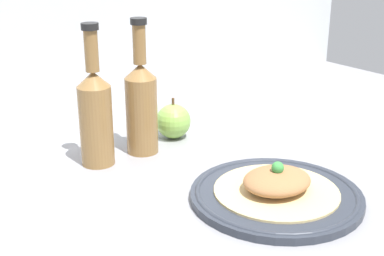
{
  "coord_description": "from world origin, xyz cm",
  "views": [
    {
      "loc": [
        -54.06,
        -66.08,
        41.8
      ],
      "look_at": [
        -1.89,
        4.99,
        9.39
      ],
      "focal_mm": 50.0,
      "sensor_mm": 36.0,
      "label": 1
    }
  ],
  "objects_px": {
    "cider_bottle_right": "(141,104)",
    "apple": "(173,121)",
    "plate": "(276,195)",
    "plated_food": "(277,183)",
    "cider_bottle_left": "(95,113)"
  },
  "relations": [
    {
      "from": "cider_bottle_left",
      "to": "plated_food",
      "type": "bearing_deg",
      "value": -61.16
    },
    {
      "from": "plate",
      "to": "cider_bottle_left",
      "type": "height_order",
      "value": "cider_bottle_left"
    },
    {
      "from": "plated_food",
      "to": "cider_bottle_right",
      "type": "distance_m",
      "value": 0.32
    },
    {
      "from": "cider_bottle_right",
      "to": "cider_bottle_left",
      "type": "bearing_deg",
      "value": 180.0
    },
    {
      "from": "plated_food",
      "to": "apple",
      "type": "bearing_deg",
      "value": 85.93
    },
    {
      "from": "plate",
      "to": "cider_bottle_right",
      "type": "height_order",
      "value": "cider_bottle_right"
    },
    {
      "from": "plated_food",
      "to": "plate",
      "type": "bearing_deg",
      "value": 90.0
    },
    {
      "from": "plated_food",
      "to": "cider_bottle_left",
      "type": "bearing_deg",
      "value": 118.84
    },
    {
      "from": "plate",
      "to": "apple",
      "type": "height_order",
      "value": "apple"
    },
    {
      "from": "plate",
      "to": "plated_food",
      "type": "xyz_separation_m",
      "value": [
        0.0,
        -0.0,
        0.02
      ]
    },
    {
      "from": "cider_bottle_left",
      "to": "cider_bottle_right",
      "type": "relative_size",
      "value": 1.0
    },
    {
      "from": "cider_bottle_right",
      "to": "apple",
      "type": "distance_m",
      "value": 0.12
    },
    {
      "from": "cider_bottle_right",
      "to": "apple",
      "type": "relative_size",
      "value": 3.01
    },
    {
      "from": "plate",
      "to": "cider_bottle_right",
      "type": "xyz_separation_m",
      "value": [
        -0.07,
        0.31,
        0.09
      ]
    },
    {
      "from": "cider_bottle_left",
      "to": "cider_bottle_right",
      "type": "bearing_deg",
      "value": 0.0
    }
  ]
}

